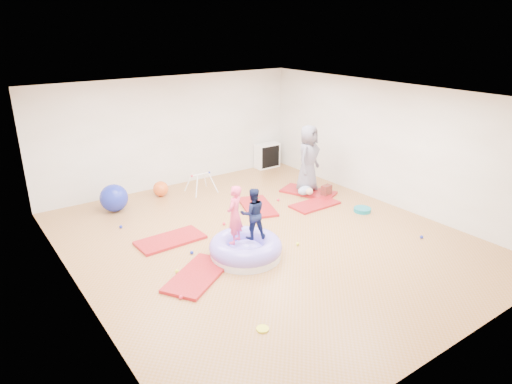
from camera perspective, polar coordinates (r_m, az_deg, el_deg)
room at (r=8.54m, az=1.17°, el=2.57°), size 7.01×8.01×2.81m
gym_mat_front_left at (r=7.85m, az=-7.28°, el=-10.30°), size 1.49×1.29×0.06m
gym_mat_mid_left at (r=9.12m, az=-10.65°, el=-5.90°), size 1.32×0.69×0.05m
gym_mat_center_back at (r=10.54m, az=0.18°, el=-1.83°), size 1.03×1.42×0.05m
gym_mat_right at (r=10.75m, az=7.36°, el=-1.56°), size 1.17×0.60×0.05m
gym_mat_rear_right at (r=11.52m, az=6.54°, el=0.02°), size 1.14×1.47×0.05m
inflatable_cushion at (r=8.34m, az=-1.30°, el=-7.12°), size 1.33×1.33×0.42m
child_pink at (r=7.96m, az=-2.69°, el=-2.52°), size 0.47×0.42×1.07m
child_navy at (r=8.14m, az=-0.40°, el=-2.38°), size 0.56×0.50×0.96m
adult_caregiver at (r=11.29m, az=6.54°, el=4.19°), size 0.96×0.82×1.66m
infant at (r=11.18m, az=6.23°, el=0.17°), size 0.38×0.38×0.22m
ball_pit_balls at (r=9.15m, az=-1.75°, el=-5.38°), size 4.91×3.99×0.07m
exercise_ball_blue at (r=10.74m, az=-17.33°, el=-0.72°), size 0.63×0.63×0.63m
exercise_ball_orange at (r=11.43m, az=-11.83°, el=0.40°), size 0.37×0.37×0.37m
infant_play_gym at (r=11.44m, az=-6.91°, el=1.49°), size 0.66×0.62×0.50m
cube_shelf at (r=13.40m, az=1.41°, el=4.58°), size 0.72×0.35×0.72m
balance_disc at (r=10.59m, az=13.15°, el=-2.18°), size 0.39×0.39×0.09m
backpack at (r=11.30m, az=8.79°, el=0.13°), size 0.27×0.19×0.29m
yellow_toy at (r=6.63m, az=0.82°, el=-16.75°), size 0.18×0.18×0.03m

